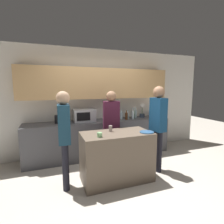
% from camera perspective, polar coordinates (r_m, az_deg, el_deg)
% --- Properties ---
extents(ground_plane, '(14.00, 14.00, 0.00)m').
position_cam_1_polar(ground_plane, '(3.45, 3.44, -22.09)').
color(ground_plane, beige).
extents(back_wall, '(6.40, 0.40, 2.70)m').
position_cam_1_polar(back_wall, '(4.55, -4.83, 5.60)').
color(back_wall, silver).
rests_on(back_wall, ground_plane).
extents(back_counter, '(3.60, 0.62, 0.90)m').
position_cam_1_polar(back_counter, '(4.48, -3.73, -8.55)').
color(back_counter, '#4C4C51').
rests_on(back_counter, ground_plane).
extents(kitchen_island, '(1.29, 0.67, 0.91)m').
position_cam_1_polar(kitchen_island, '(3.36, 1.52, -14.30)').
color(kitchen_island, brown).
rests_on(kitchen_island, ground_plane).
extents(microwave, '(0.52, 0.39, 0.30)m').
position_cam_1_polar(microwave, '(4.31, -9.10, -1.05)').
color(microwave, '#B7BABC').
rests_on(microwave, back_counter).
extents(toaster, '(0.26, 0.16, 0.18)m').
position_cam_1_polar(toaster, '(4.26, -16.48, -2.22)').
color(toaster, black).
rests_on(toaster, back_counter).
extents(potted_plant, '(0.14, 0.14, 0.40)m').
position_cam_1_polar(potted_plant, '(4.88, 9.84, 0.55)').
color(potted_plant, '#333D4C').
rests_on(potted_plant, back_counter).
extents(bottle_0, '(0.09, 0.09, 0.25)m').
position_cam_1_polar(bottle_0, '(4.61, 1.62, -1.04)').
color(bottle_0, black).
rests_on(bottle_0, back_counter).
extents(bottle_1, '(0.07, 0.07, 0.25)m').
position_cam_1_polar(bottle_1, '(4.59, 3.06, -1.10)').
color(bottle_1, silver).
rests_on(bottle_1, back_counter).
extents(bottle_2, '(0.07, 0.07, 0.25)m').
position_cam_1_polar(bottle_2, '(4.51, 4.74, -1.29)').
color(bottle_2, '#472814').
rests_on(bottle_2, back_counter).
extents(bottle_3, '(0.08, 0.08, 0.23)m').
position_cam_1_polar(bottle_3, '(4.63, 5.08, -1.14)').
color(bottle_3, silver).
rests_on(bottle_3, back_counter).
extents(bottle_4, '(0.07, 0.07, 0.30)m').
position_cam_1_polar(bottle_4, '(4.58, 6.87, -0.91)').
color(bottle_4, silver).
rests_on(bottle_4, back_counter).
extents(bottle_5, '(0.08, 0.08, 0.28)m').
position_cam_1_polar(bottle_5, '(4.72, 6.94, -0.77)').
color(bottle_5, '#194723').
rests_on(bottle_5, back_counter).
extents(bottle_6, '(0.07, 0.07, 0.29)m').
position_cam_1_polar(bottle_6, '(4.79, 7.70, -0.57)').
color(bottle_6, silver).
rests_on(bottle_6, back_counter).
extents(plate_on_island, '(0.26, 0.26, 0.01)m').
position_cam_1_polar(plate_on_island, '(3.29, 11.27, -6.44)').
color(plate_on_island, '#2D5684').
rests_on(plate_on_island, kitchen_island).
extents(cup_0, '(0.07, 0.07, 0.11)m').
position_cam_1_polar(cup_0, '(3.29, -0.50, -5.42)').
color(cup_0, '#A8938C').
rests_on(cup_0, kitchen_island).
extents(cup_1, '(0.09, 0.09, 0.08)m').
position_cam_1_polar(cup_1, '(2.95, -4.09, -7.41)').
color(cup_1, '#94D68F').
rests_on(cup_1, kitchen_island).
extents(person_left, '(0.23, 0.35, 1.75)m').
position_cam_1_polar(person_left, '(3.67, 14.73, -2.86)').
color(person_left, black).
rests_on(person_left, ground_plane).
extents(person_center, '(0.22, 0.35, 1.67)m').
position_cam_1_polar(person_center, '(3.03, -15.35, -6.27)').
color(person_center, black).
rests_on(person_center, ground_plane).
extents(person_right, '(0.37, 0.25, 1.65)m').
position_cam_1_polar(person_right, '(3.77, -0.25, -3.35)').
color(person_right, black).
rests_on(person_right, ground_plane).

